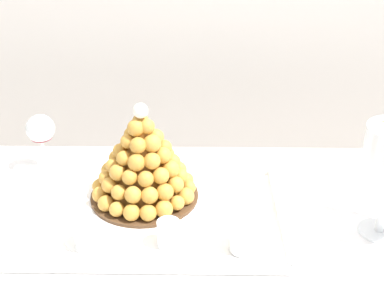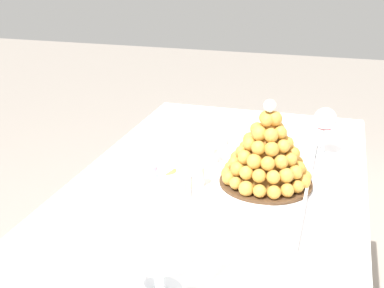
# 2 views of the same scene
# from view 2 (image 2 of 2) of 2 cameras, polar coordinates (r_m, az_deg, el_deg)

# --- Properties ---
(buffet_table) EXTENTS (1.70, 0.83, 0.80)m
(buffet_table) POSITION_cam_2_polar(r_m,az_deg,el_deg) (1.39, 1.35, -10.66)
(buffet_table) COLOR brown
(buffet_table) RESTS_ON ground_plane
(serving_tray) EXTENTS (0.67, 0.39, 0.02)m
(serving_tray) POSITION_cam_2_polar(r_m,az_deg,el_deg) (1.48, 5.40, -3.88)
(serving_tray) COLOR white
(serving_tray) RESTS_ON buffet_table
(croquembouche) EXTENTS (0.26, 0.26, 0.25)m
(croquembouche) POSITION_cam_2_polar(r_m,az_deg,el_deg) (1.41, 8.41, -0.96)
(croquembouche) COLOR #4C331E
(croquembouche) RESTS_ON serving_tray
(dessert_cup_left) EXTENTS (0.05, 0.05, 0.05)m
(dessert_cup_left) POSITION_cam_2_polar(r_m,az_deg,el_deg) (1.72, 3.10, 0.90)
(dessert_cup_left) COLOR silver
(dessert_cup_left) RESTS_ON serving_tray
(dessert_cup_mid_left) EXTENTS (0.06, 0.06, 0.05)m
(dessert_cup_mid_left) POSITION_cam_2_polar(r_m,az_deg,el_deg) (1.56, 1.87, -1.23)
(dessert_cup_mid_left) COLOR silver
(dessert_cup_mid_left) RESTS_ON serving_tray
(dessert_cup_centre) EXTENTS (0.05, 0.05, 0.06)m
(dessert_cup_centre) POSITION_cam_2_polar(r_m,az_deg,el_deg) (1.41, 0.44, -3.66)
(dessert_cup_centre) COLOR silver
(dessert_cup_centre) RESTS_ON serving_tray
(dessert_cup_mid_right) EXTENTS (0.06, 0.06, 0.05)m
(dessert_cup_mid_right) POSITION_cam_2_polar(r_m,az_deg,el_deg) (1.28, -2.01, -6.73)
(dessert_cup_mid_right) COLOR silver
(dessert_cup_mid_right) RESTS_ON serving_tray
(macaron_goblet) EXTENTS (0.13, 0.13, 0.27)m
(macaron_goblet) POSITION_cam_2_polar(r_m,az_deg,el_deg) (0.95, -3.89, -8.22)
(macaron_goblet) COLOR white
(macaron_goblet) RESTS_ON buffet_table
(wine_glass) EXTENTS (0.07, 0.07, 0.16)m
(wine_glass) POSITION_cam_2_polar(r_m,az_deg,el_deg) (1.66, 14.70, 2.51)
(wine_glass) COLOR silver
(wine_glass) RESTS_ON buffet_table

